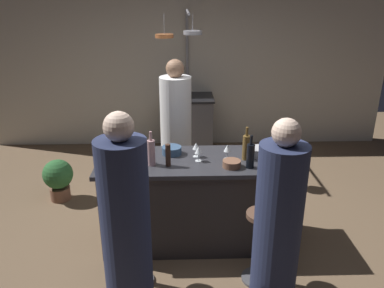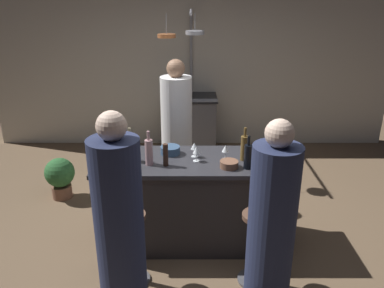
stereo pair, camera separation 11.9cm
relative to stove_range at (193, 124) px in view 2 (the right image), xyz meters
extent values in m
plane|color=brown|center=(0.00, -2.45, -0.45)|extent=(9.00, 9.00, 0.00)
cube|color=beige|center=(0.00, 0.40, 0.85)|extent=(6.40, 0.16, 2.60)
cube|color=#332D2B|center=(0.00, -2.45, -0.02)|extent=(1.72, 0.66, 0.86)
cube|color=#2D2D33|center=(0.00, -2.45, 0.43)|extent=(1.80, 0.72, 0.04)
cube|color=#47474C|center=(0.00, 0.00, -0.02)|extent=(0.76, 0.60, 0.86)
cube|color=black|center=(0.00, 0.00, 0.43)|extent=(0.80, 0.64, 0.03)
cylinder|color=white|center=(-0.17, -1.56, 0.31)|extent=(0.36, 0.36, 1.51)
sphere|color=#8C664C|center=(-0.17, -1.56, 1.16)|extent=(0.21, 0.21, 0.21)
cylinder|color=#4C4C51|center=(0.56, -3.07, -0.43)|extent=(0.28, 0.28, 0.02)
cylinder|color=#4C4C51|center=(0.56, -3.07, -0.11)|extent=(0.06, 0.06, 0.62)
cylinder|color=brown|center=(0.56, -3.07, 0.21)|extent=(0.26, 0.26, 0.04)
cylinder|color=#262D4C|center=(0.58, -3.46, 0.27)|extent=(0.34, 0.34, 1.44)
sphere|color=beige|center=(0.58, -3.46, 1.08)|extent=(0.20, 0.20, 0.20)
cylinder|color=#4C4C51|center=(-0.50, -3.07, -0.43)|extent=(0.28, 0.28, 0.02)
cylinder|color=#4C4C51|center=(-0.50, -3.07, -0.11)|extent=(0.06, 0.06, 0.62)
cylinder|color=brown|center=(-0.50, -3.07, 0.21)|extent=(0.26, 0.26, 0.04)
cylinder|color=#262D4C|center=(-0.50, -3.47, 0.30)|extent=(0.35, 0.35, 1.49)
sphere|color=beige|center=(-0.50, -3.47, 1.13)|extent=(0.20, 0.20, 0.20)
cylinder|color=gray|center=(0.00, 0.25, 0.63)|extent=(0.04, 0.04, 2.15)
cylinder|color=gray|center=(0.00, -0.40, 1.70)|extent=(0.04, 1.29, 0.04)
cylinder|color=#B26638|center=(-0.30, -0.90, 1.44)|extent=(0.23, 0.23, 0.04)
cylinder|color=gray|center=(-0.30, -0.89, 1.57)|extent=(0.01, 0.01, 0.26)
cylinder|color=gray|center=(0.05, -0.93, 1.48)|extent=(0.23, 0.23, 0.04)
cylinder|color=gray|center=(0.05, -0.89, 1.59)|extent=(0.01, 0.01, 0.22)
cylinder|color=brown|center=(-1.60, -1.56, -0.37)|extent=(0.24, 0.24, 0.16)
sphere|color=#2D6633|center=(-1.60, -1.56, -0.11)|extent=(0.36, 0.36, 0.36)
cylinder|color=#382319|center=(-0.23, -2.59, 0.56)|extent=(0.05, 0.05, 0.21)
cylinder|color=#B78C8E|center=(-0.38, -2.57, 0.57)|extent=(0.07, 0.07, 0.24)
cylinder|color=#B78C8E|center=(-0.38, -2.57, 0.74)|extent=(0.03, 0.03, 0.08)
cylinder|color=black|center=(0.52, -2.65, 0.57)|extent=(0.07, 0.07, 0.22)
cylinder|color=black|center=(0.52, -2.65, 0.72)|extent=(0.03, 0.03, 0.08)
cylinder|color=brown|center=(0.51, -2.46, 0.57)|extent=(0.07, 0.07, 0.24)
cylinder|color=brown|center=(0.51, -2.46, 0.73)|extent=(0.03, 0.03, 0.08)
cylinder|color=gray|center=(-0.56, -2.48, 0.57)|extent=(0.07, 0.07, 0.24)
cylinder|color=gray|center=(-0.56, -2.48, 0.74)|extent=(0.03, 0.03, 0.08)
cylinder|color=silver|center=(0.04, -2.38, 0.46)|extent=(0.06, 0.06, 0.01)
cylinder|color=silver|center=(0.04, -2.38, 0.50)|extent=(0.01, 0.01, 0.07)
cone|color=silver|center=(0.04, -2.38, 0.57)|extent=(0.07, 0.07, 0.06)
cylinder|color=silver|center=(0.05, -2.49, 0.46)|extent=(0.06, 0.06, 0.01)
cylinder|color=silver|center=(0.05, -2.49, 0.50)|extent=(0.01, 0.01, 0.07)
cone|color=silver|center=(0.05, -2.49, 0.57)|extent=(0.07, 0.07, 0.06)
cylinder|color=silver|center=(0.33, -2.45, 0.46)|extent=(0.06, 0.06, 0.01)
cylinder|color=silver|center=(0.33, -2.45, 0.50)|extent=(0.01, 0.01, 0.07)
cone|color=silver|center=(0.33, -2.45, 0.57)|extent=(0.07, 0.07, 0.06)
cylinder|color=#B7B7BC|center=(0.66, -2.38, 0.49)|extent=(0.21, 0.21, 0.08)
cylinder|color=brown|center=(0.35, -2.63, 0.49)|extent=(0.17, 0.17, 0.06)
cylinder|color=#334C6B|center=(-0.20, -2.31, 0.49)|extent=(0.19, 0.19, 0.08)
camera|label=1|loc=(-0.10, -5.81, 1.92)|focal=36.06mm
camera|label=2|loc=(0.01, -5.81, 1.92)|focal=36.06mm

